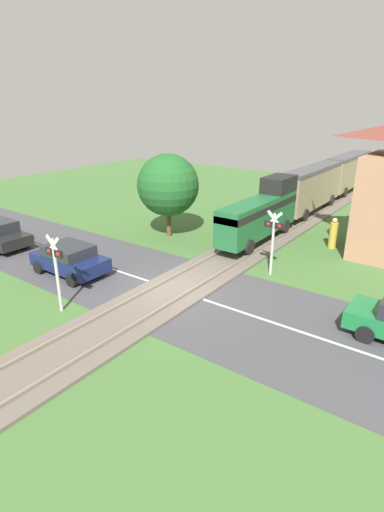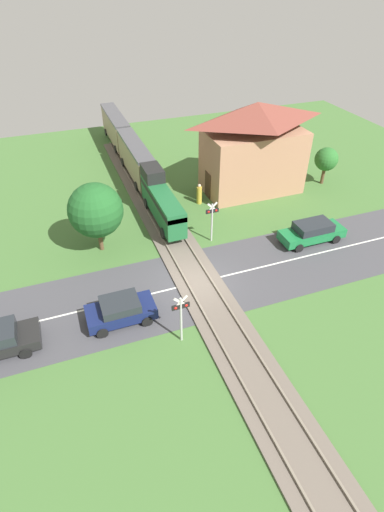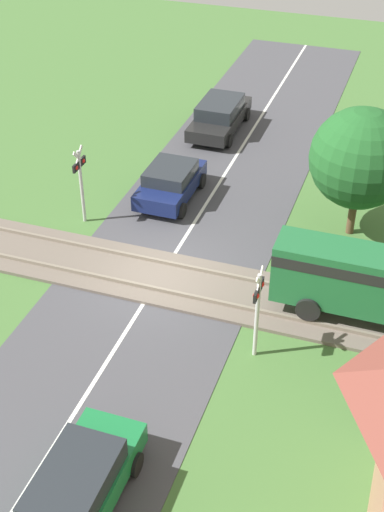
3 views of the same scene
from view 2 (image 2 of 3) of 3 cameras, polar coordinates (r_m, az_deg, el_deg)
ground_plane at (r=24.10m, az=0.95°, el=-3.82°), size 60.00×60.00×0.00m
road_surface at (r=24.09m, az=0.95°, el=-3.80°), size 48.00×6.40×0.02m
track_bed at (r=24.05m, az=0.95°, el=-3.69°), size 2.80×48.00×0.24m
train at (r=36.26m, az=-8.34°, el=14.05°), size 1.58×23.68×3.18m
car_near_crossing at (r=21.66m, az=-10.15°, el=-7.60°), size 3.64×1.94×1.37m
car_far_side at (r=28.37m, az=16.79°, el=3.35°), size 4.51×1.81×1.46m
crossing_signal_west_approach at (r=19.50m, az=-1.60°, el=-8.12°), size 0.90×0.18×2.98m
crossing_signal_east_approach at (r=26.65m, az=2.88°, el=5.64°), size 0.90×0.18×2.98m
station_building at (r=33.16m, az=8.78°, el=14.80°), size 8.32×4.69×7.16m
pedestrian_by_station at (r=31.76m, az=1.04°, el=8.76°), size 0.41×0.41×1.67m
tree_by_station at (r=36.14m, az=18.64°, el=12.95°), size 1.93×1.93×3.17m
tree_roadside_hedge at (r=25.91m, az=-13.60°, el=6.35°), size 3.49×3.49×4.74m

